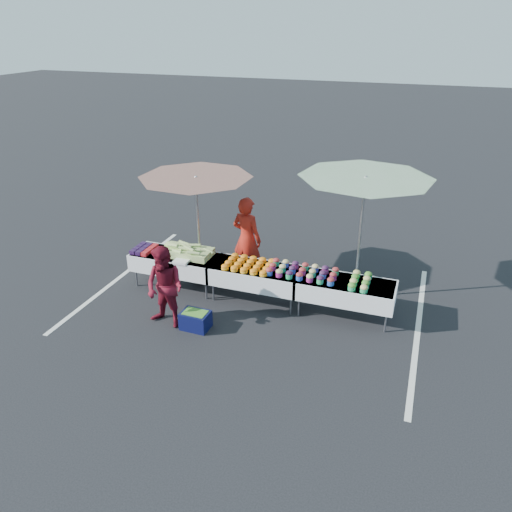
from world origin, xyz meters
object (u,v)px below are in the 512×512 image
(vendor, at_px, (247,239))
(customer, at_px, (165,288))
(table_left, at_px, (176,261))
(table_right, at_px, (345,290))
(umbrella_left, at_px, (196,186))
(storage_bin, at_px, (195,320))
(umbrella_right, at_px, (365,188))
(table_center, at_px, (256,275))

(vendor, bearing_deg, customer, 84.54)
(table_left, height_order, table_right, same)
(table_left, xyz_separation_m, table_right, (3.60, 0.00, 0.00))
(table_right, bearing_deg, umbrella_left, 172.94)
(customer, bearing_deg, storage_bin, 16.99)
(table_left, relative_size, umbrella_right, 0.62)
(vendor, xyz_separation_m, umbrella_right, (2.39, -0.06, 1.42))
(table_right, bearing_deg, table_left, 180.00)
(table_left, height_order, umbrella_left, umbrella_left)
(table_center, bearing_deg, umbrella_right, 22.57)
(umbrella_right, height_order, storage_bin, umbrella_right)
(table_center, height_order, umbrella_right, umbrella_right)
(vendor, relative_size, storage_bin, 3.56)
(umbrella_right, distance_m, storage_bin, 4.00)
(vendor, relative_size, customer, 1.19)
(storage_bin, bearing_deg, customer, -171.83)
(customer, xyz_separation_m, storage_bin, (0.55, 0.07, -0.61))
(table_center, bearing_deg, table_left, 180.00)
(table_center, xyz_separation_m, table_right, (1.80, 0.00, 0.00))
(table_left, xyz_separation_m, customer, (0.54, -1.41, 0.21))
(table_left, height_order, customer, customer)
(table_center, height_order, vendor, vendor)
(table_right, relative_size, vendor, 0.99)
(umbrella_left, height_order, umbrella_right, umbrella_right)
(table_center, relative_size, umbrella_left, 0.60)
(umbrella_left, bearing_deg, table_center, -15.63)
(table_right, relative_size, storage_bin, 3.52)
(customer, xyz_separation_m, umbrella_left, (-0.17, 1.81, 1.37))
(table_right, relative_size, umbrella_left, 0.60)
(vendor, relative_size, umbrella_left, 0.61)
(table_left, bearing_deg, umbrella_left, 47.18)
(table_center, height_order, customer, customer)
(customer, distance_m, storage_bin, 0.83)
(table_right, xyz_separation_m, vendor, (-2.31, 0.84, 0.36))
(table_right, xyz_separation_m, umbrella_left, (-3.23, 0.40, 1.57))
(table_left, distance_m, table_center, 1.80)
(storage_bin, bearing_deg, table_center, 63.19)
(table_right, height_order, umbrella_right, umbrella_right)
(table_center, xyz_separation_m, umbrella_left, (-1.43, 0.40, 1.57))
(table_left, distance_m, storage_bin, 1.77)
(table_left, xyz_separation_m, umbrella_left, (0.37, 0.40, 1.57))
(customer, bearing_deg, umbrella_left, 105.36)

